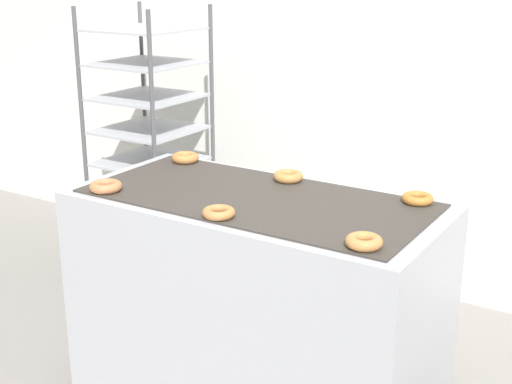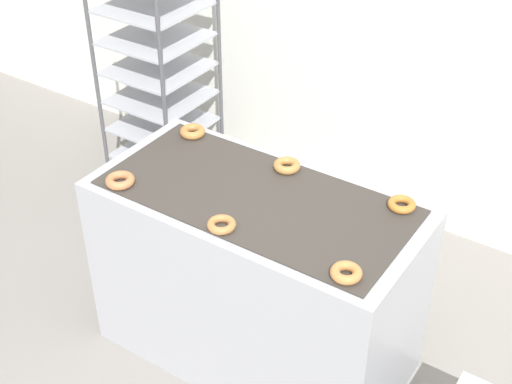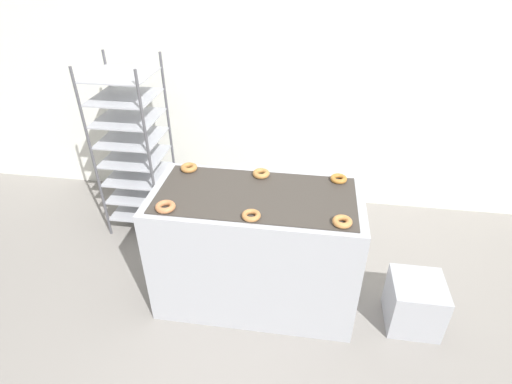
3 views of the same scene
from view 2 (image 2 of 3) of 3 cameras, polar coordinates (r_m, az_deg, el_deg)
name	(u,v)px [view 2 (image 2 of 3)]	position (r m, az deg, el deg)	size (l,w,h in m)	color
fryer_machine	(256,279)	(3.40, 0.00, -7.01)	(1.48, 0.73, 0.97)	#A8AAB2
baking_rack_cart	(160,83)	(4.42, -7.71, 8.64)	(0.55, 0.56, 1.62)	#4C4C51
donut_near_left	(120,180)	(3.22, -10.81, 0.91)	(0.13, 0.13, 0.04)	#AF6E43
donut_near_center	(222,225)	(2.91, -2.78, -2.62)	(0.12, 0.12, 0.03)	#AE733D
donut_near_right	(346,273)	(2.69, 7.22, -6.43)	(0.12, 0.12, 0.04)	#BA7A40
donut_far_left	(193,132)	(3.54, -5.10, 4.84)	(0.13, 0.13, 0.04)	#AB7138
donut_far_center	(287,166)	(3.27, 2.49, 2.12)	(0.13, 0.13, 0.04)	#AD763D
donut_far_right	(402,204)	(3.08, 11.57, -0.98)	(0.12, 0.12, 0.03)	#B0702D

